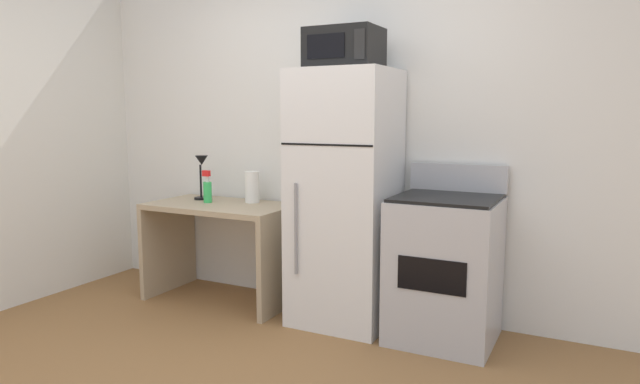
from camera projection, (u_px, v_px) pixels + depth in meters
wall_back_white at (346, 131)px, 4.09m from camera, size 5.00×0.10×2.60m
desk at (222, 233)px, 4.25m from camera, size 1.11×0.62×0.75m
desk_lamp at (201, 170)px, 4.38m from camera, size 0.14×0.12×0.35m
paper_towel_roll at (252, 187)px, 4.26m from camera, size 0.11×0.11×0.24m
spray_bottle at (207, 190)px, 4.26m from camera, size 0.06×0.06×0.25m
refrigerator at (345, 199)px, 3.76m from camera, size 0.64×0.61×1.72m
microwave at (344, 48)px, 3.60m from camera, size 0.46×0.35×0.26m
oven_range at (445, 268)px, 3.50m from camera, size 0.63×0.61×1.10m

